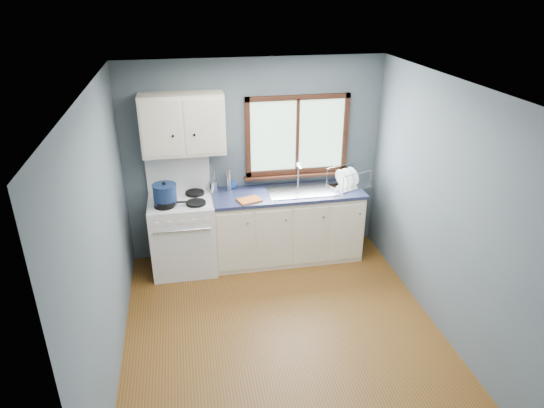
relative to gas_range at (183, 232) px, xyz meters
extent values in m
cube|color=brown|center=(0.95, -1.47, -0.50)|extent=(3.20, 3.60, 0.02)
cube|color=white|center=(0.95, -1.47, 2.02)|extent=(3.20, 3.60, 0.02)
cube|color=#546066|center=(0.95, 0.34, 0.76)|extent=(3.20, 0.02, 2.50)
cube|color=#546066|center=(0.95, -3.28, 0.76)|extent=(3.20, 0.02, 2.50)
cube|color=#546066|center=(-0.66, -1.47, 0.76)|extent=(0.02, 3.60, 2.50)
cube|color=#546066|center=(2.56, -1.47, 0.76)|extent=(0.02, 3.60, 2.50)
cube|color=white|center=(0.00, -0.01, -0.03)|extent=(0.76, 0.65, 0.92)
cube|color=white|center=(0.00, 0.30, 0.65)|extent=(0.76, 0.05, 0.44)
cube|color=silver|center=(0.00, -0.01, 0.43)|extent=(0.72, 0.59, 0.01)
cylinder|color=black|center=(-0.18, -0.16, 0.45)|extent=(0.23, 0.23, 0.03)
cylinder|color=black|center=(0.18, -0.16, 0.45)|extent=(0.23, 0.23, 0.03)
cylinder|color=black|center=(-0.18, 0.14, 0.45)|extent=(0.23, 0.23, 0.03)
cylinder|color=black|center=(0.18, 0.14, 0.45)|extent=(0.23, 0.23, 0.03)
cylinder|color=silver|center=(0.00, -0.35, 0.21)|extent=(0.66, 0.02, 0.02)
cube|color=silver|center=(0.00, -0.33, -0.09)|extent=(0.66, 0.01, 0.55)
cube|color=#F4E9C7|center=(1.31, 0.02, -0.05)|extent=(1.85, 0.60, 0.88)
cube|color=black|center=(1.31, 0.04, -0.45)|extent=(1.85, 0.54, 0.08)
cube|color=#1D2443|center=(1.31, 0.02, 0.41)|extent=(1.89, 0.64, 0.04)
cube|color=silver|center=(1.49, 0.02, 0.43)|extent=(0.84, 0.46, 0.01)
cube|color=silver|center=(1.29, 0.02, 0.36)|extent=(0.36, 0.40, 0.14)
cube|color=silver|center=(1.69, 0.02, 0.36)|extent=(0.36, 0.40, 0.14)
cylinder|color=silver|center=(1.49, 0.22, 0.57)|extent=(0.02, 0.02, 0.28)
cylinder|color=silver|center=(1.49, 0.15, 0.70)|extent=(0.02, 0.16, 0.02)
sphere|color=silver|center=(1.49, 0.22, 0.71)|extent=(0.04, 0.04, 0.04)
cube|color=#9EC6A8|center=(1.49, 0.32, 1.06)|extent=(1.22, 0.01, 0.92)
cube|color=#3C1D11|center=(1.49, 0.30, 1.53)|extent=(1.30, 0.05, 0.06)
cube|color=#3C1D11|center=(1.49, 0.30, 0.59)|extent=(1.30, 0.05, 0.06)
cube|color=#3C1D11|center=(0.87, 0.30, 1.06)|extent=(0.06, 0.05, 1.00)
cube|color=#3C1D11|center=(2.10, 0.30, 1.06)|extent=(0.06, 0.05, 1.00)
cube|color=#3C1D11|center=(1.49, 0.30, 1.06)|extent=(0.03, 0.05, 0.92)
cube|color=#3C1D11|center=(1.49, 0.27, 0.54)|extent=(1.36, 0.10, 0.03)
cube|color=#F4E9C7|center=(0.10, 0.16, 1.31)|extent=(0.95, 0.32, 0.70)
cube|color=#F4E9C7|center=(-0.14, -0.01, 1.31)|extent=(0.44, 0.01, 0.62)
cube|color=#F4E9C7|center=(0.34, -0.01, 1.31)|extent=(0.44, 0.01, 0.62)
sphere|color=black|center=(-0.02, -0.02, 1.23)|extent=(0.03, 0.03, 0.03)
sphere|color=black|center=(0.22, -0.02, 1.23)|extent=(0.03, 0.03, 0.03)
cylinder|color=black|center=(-0.16, -0.16, 0.49)|extent=(0.27, 0.27, 0.05)
cube|color=black|center=(0.01, -0.19, 0.49)|extent=(0.14, 0.04, 0.01)
cylinder|color=navy|center=(-0.16, -0.14, 0.58)|extent=(0.29, 0.29, 0.22)
cylinder|color=navy|center=(-0.16, -0.14, 0.69)|extent=(0.30, 0.30, 0.02)
sphere|color=black|center=(-0.16, -0.14, 0.71)|extent=(0.04, 0.04, 0.04)
cylinder|color=silver|center=(0.41, 0.19, 0.50)|extent=(0.12, 0.12, 0.14)
cylinder|color=silver|center=(0.43, 0.20, 0.64)|extent=(0.01, 0.01, 0.21)
cylinder|color=silver|center=(0.40, 0.21, 0.66)|extent=(0.01, 0.01, 0.25)
cylinder|color=silver|center=(0.41, 0.17, 0.63)|extent=(0.01, 0.01, 0.19)
cylinder|color=silver|center=(0.60, 0.20, 0.57)|extent=(0.08, 0.08, 0.28)
imported|color=#1B43A5|center=(0.66, 0.23, 0.55)|extent=(0.10, 0.10, 0.24)
cube|color=#C36020|center=(0.81, -0.16, 0.44)|extent=(0.31, 0.26, 0.02)
cube|color=silver|center=(2.11, 0.07, 0.43)|extent=(0.55, 0.49, 0.02)
cylinder|color=silver|center=(1.96, -0.16, 0.54)|extent=(0.01, 0.01, 0.22)
cylinder|color=silver|center=(2.37, 0.00, 0.54)|extent=(0.01, 0.01, 0.22)
cylinder|color=silver|center=(1.84, 0.15, 0.54)|extent=(0.01, 0.01, 0.22)
cylinder|color=silver|center=(2.25, 0.30, 0.54)|extent=(0.01, 0.01, 0.22)
cylinder|color=silver|center=(2.16, -0.08, 0.64)|extent=(0.41, 0.16, 0.01)
cylinder|color=silver|center=(2.05, 0.23, 0.64)|extent=(0.41, 0.16, 0.01)
cylinder|color=white|center=(2.00, 0.04, 0.55)|extent=(0.14, 0.25, 0.24)
cylinder|color=white|center=(2.08, 0.07, 0.55)|extent=(0.14, 0.25, 0.24)
cylinder|color=white|center=(2.17, 0.10, 0.55)|extent=(0.14, 0.25, 0.24)
camera|label=1|loc=(0.10, -5.34, 2.79)|focal=32.00mm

